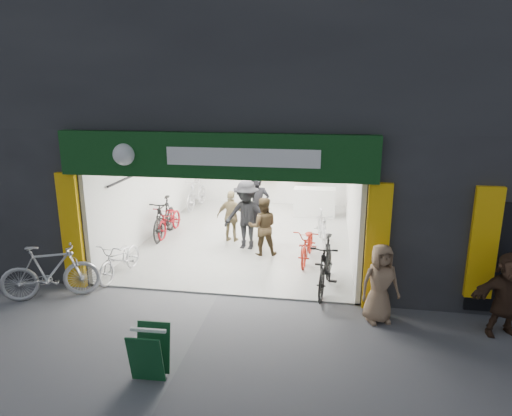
% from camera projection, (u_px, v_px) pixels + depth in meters
% --- Properties ---
extents(ground, '(60.00, 60.00, 0.00)m').
position_uv_depth(ground, '(218.00, 295.00, 9.85)').
color(ground, '#56565B').
rests_on(ground, ground).
extents(building, '(17.00, 10.27, 8.00)m').
position_uv_depth(building, '(286.00, 88.00, 13.35)').
color(building, '#232326').
rests_on(building, ground).
extents(bike_left_front, '(0.78, 1.77, 0.90)m').
position_uv_depth(bike_left_front, '(120.00, 259.00, 10.70)').
color(bike_left_front, silver).
rests_on(bike_left_front, ground).
extents(bike_left_midfront, '(0.65, 2.01, 1.20)m').
position_uv_depth(bike_left_midfront, '(164.00, 218.00, 13.47)').
color(bike_left_midfront, black).
rests_on(bike_left_midfront, ground).
extents(bike_left_midback, '(0.65, 1.79, 0.93)m').
position_uv_depth(bike_left_midback, '(170.00, 220.00, 13.75)').
color(bike_left_midback, maroon).
rests_on(bike_left_midback, ground).
extents(bike_left_back, '(0.67, 1.95, 1.16)m').
position_uv_depth(bike_left_back, '(196.00, 193.00, 16.65)').
color(bike_left_back, silver).
rests_on(bike_left_back, ground).
extents(bike_right_front, '(0.79, 2.06, 1.20)m').
position_uv_depth(bike_right_front, '(326.00, 265.00, 9.92)').
color(bike_right_front, black).
rests_on(bike_right_front, ground).
extents(bike_right_mid, '(0.76, 1.81, 0.93)m').
position_uv_depth(bike_right_mid, '(308.00, 244.00, 11.65)').
color(bike_right_mid, '#9C1B0E').
rests_on(bike_right_mid, ground).
extents(bike_right_back, '(0.71, 1.67, 0.97)m').
position_uv_depth(bike_right_back, '(322.00, 227.00, 12.94)').
color(bike_right_back, '#AAABAF').
rests_on(bike_right_back, ground).
extents(parked_bike, '(2.04, 1.34, 1.19)m').
position_uv_depth(parked_bike, '(50.00, 272.00, 9.57)').
color(parked_bike, '#AAAAAF').
rests_on(parked_bike, ground).
extents(customer_a, '(0.78, 0.60, 1.90)m').
position_uv_depth(customer_a, '(258.00, 207.00, 13.31)').
color(customer_a, black).
rests_on(customer_a, ground).
extents(customer_b, '(0.87, 0.73, 1.58)m').
position_uv_depth(customer_b, '(263.00, 227.00, 11.98)').
color(customer_b, '#3B2D1B').
rests_on(customer_b, ground).
extents(customer_c, '(1.34, 0.89, 1.93)m').
position_uv_depth(customer_c, '(246.00, 216.00, 12.37)').
color(customer_c, black).
rests_on(customer_c, ground).
extents(customer_d, '(0.92, 0.46, 1.52)m').
position_uv_depth(customer_d, '(232.00, 217.00, 13.00)').
color(customer_d, olive).
rests_on(customer_d, ground).
extents(pedestrian_near, '(0.87, 0.71, 1.55)m').
position_uv_depth(pedestrian_near, '(380.00, 283.00, 8.59)').
color(pedestrian_near, '#87694E').
rests_on(pedestrian_near, ground).
extents(pedestrian_far, '(1.52, 0.79, 1.56)m').
position_uv_depth(pedestrian_far, '(506.00, 295.00, 8.11)').
color(pedestrian_far, '#3D281B').
rests_on(pedestrian_far, ground).
extents(sandwich_board, '(0.56, 0.56, 0.82)m').
position_uv_depth(sandwich_board, '(150.00, 352.00, 6.95)').
color(sandwich_board, '#0F3C1D').
rests_on(sandwich_board, ground).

